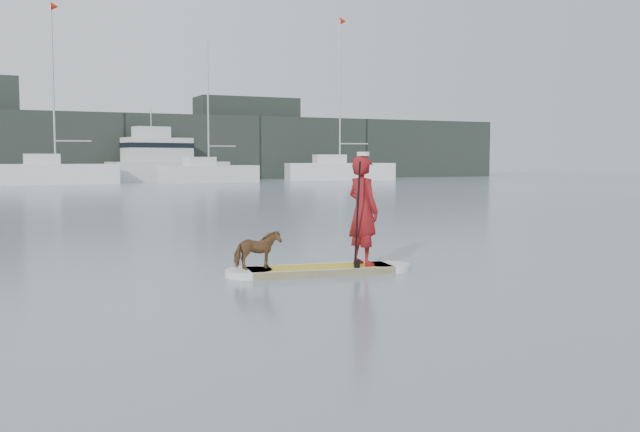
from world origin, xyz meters
name	(u,v)px	position (x,y,z in m)	size (l,w,h in m)	color
ground	(269,252)	(0.00, 0.00, 0.00)	(140.00, 140.00, 0.00)	slate
paddleboard	(320,270)	(-0.22, -3.10, 0.06)	(3.27, 1.20, 0.12)	gold
paddler	(363,211)	(0.55, -3.23, 1.08)	(0.70, 0.46, 1.91)	maroon
white_cap	(363,154)	(0.55, -3.23, 2.07)	(0.22, 0.22, 0.07)	silver
dog	(257,250)	(-1.31, -2.93, 0.45)	(0.35, 0.77, 0.65)	brown
paddle	(357,229)	(0.29, -3.51, 0.80)	(0.10, 0.30, 2.00)	black
sailboat_d	(55,172)	(-0.98, 43.92, 0.98)	(9.52, 3.67, 13.72)	silver
sailboat_e	(208,172)	(10.89, 43.20, 0.83)	(8.23, 3.34, 11.63)	silver
sailboat_f	(339,169)	(23.52, 44.34, 0.99)	(10.14, 4.76, 14.62)	silver
motor_yacht_a	(164,161)	(8.30, 48.09, 1.74)	(10.73, 4.86, 6.21)	silver
shore_mass	(58,147)	(0.00, 53.00, 3.00)	(90.00, 6.00, 6.00)	black
shore_building_east	(247,138)	(18.00, 54.00, 4.00)	(10.00, 4.00, 8.00)	black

